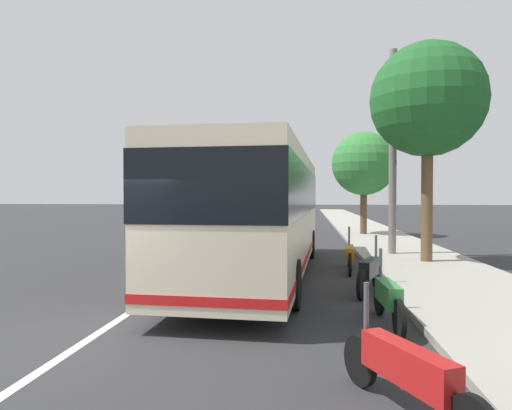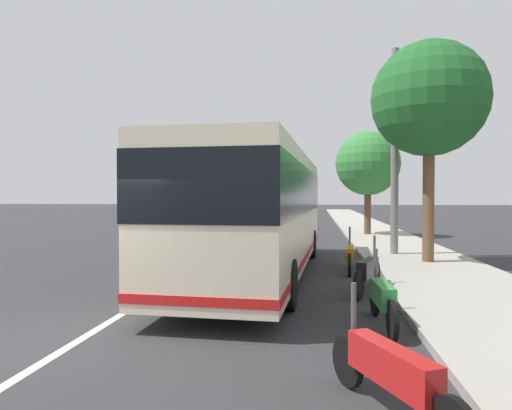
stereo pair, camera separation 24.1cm
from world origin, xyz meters
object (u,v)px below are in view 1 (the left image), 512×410
at_px(motorcycle_mid_row, 370,272).
at_px(roadside_tree_far_block, 364,164).
at_px(motorcycle_angled, 406,372).
at_px(motorcycle_far_end, 388,298).
at_px(car_far_distant, 235,216).
at_px(car_side_street, 258,210).
at_px(coach_bus, 262,206).
at_px(car_ahead_same_lane, 211,220).
at_px(motorcycle_nearest_curb, 349,255).
at_px(roadside_tree_mid_block, 428,101).
at_px(utility_pole, 393,154).
at_px(car_behind_bus, 287,217).

relative_size(motorcycle_mid_row, roadside_tree_far_block, 0.36).
height_order(motorcycle_angled, motorcycle_mid_row, motorcycle_mid_row).
bearing_deg(motorcycle_far_end, car_far_distant, 11.98).
bearing_deg(motorcycle_mid_row, car_side_street, 30.32).
distance_m(coach_bus, roadside_tree_far_block, 13.76).
distance_m(coach_bus, car_ahead_same_lane, 15.92).
relative_size(motorcycle_nearest_curb, car_side_street, 0.56).
bearing_deg(coach_bus, roadside_tree_mid_block, -62.06).
bearing_deg(car_far_distant, car_ahead_same_lane, -8.06).
bearing_deg(roadside_tree_mid_block, motorcycle_mid_row, 152.03).
relative_size(coach_bus, utility_pole, 1.58).
distance_m(motorcycle_nearest_curb, car_far_distant, 20.97).
bearing_deg(car_behind_bus, motorcycle_angled, -175.55).
height_order(car_far_distant, car_side_street, car_side_street).
bearing_deg(coach_bus, roadside_tree_far_block, -15.79).
xyz_separation_m(motorcycle_angled, motorcycle_far_end, (3.30, -0.39, 0.00)).
xyz_separation_m(motorcycle_far_end, motorcycle_nearest_curb, (5.72, 0.14, 0.01)).
height_order(motorcycle_far_end, utility_pole, utility_pole).
height_order(motorcycle_angled, car_far_distant, car_far_distant).
height_order(car_ahead_same_lane, car_far_distant, car_ahead_same_lane).
bearing_deg(car_behind_bus, motorcycle_nearest_curb, -172.47).
distance_m(motorcycle_angled, utility_pole, 12.92).
distance_m(roadside_tree_mid_block, roadside_tree_far_block, 10.61).
xyz_separation_m(car_far_distant, car_side_street, (16.29, 0.08, 0.02)).
height_order(roadside_tree_mid_block, utility_pole, utility_pole).
height_order(motorcycle_angled, motorcycle_nearest_curb, motorcycle_nearest_curb).
height_order(motorcycle_nearest_curb, car_side_street, car_side_street).
bearing_deg(motorcycle_angled, car_ahead_same_lane, -9.68).
bearing_deg(car_behind_bus, roadside_tree_mid_block, -163.91).
relative_size(motorcycle_far_end, car_behind_bus, 0.50).
height_order(motorcycle_nearest_curb, roadside_tree_far_block, roadside_tree_far_block).
relative_size(motorcycle_nearest_curb, car_behind_bus, 0.56).
relative_size(car_ahead_same_lane, car_side_street, 0.96).
xyz_separation_m(motorcycle_angled, roadside_tree_far_block, (20.94, -2.08, 3.54)).
xyz_separation_m(motorcycle_far_end, roadside_tree_mid_block, (7.12, -2.43, 4.81)).
distance_m(motorcycle_nearest_curb, car_behind_bus, 19.23).
height_order(car_ahead_same_lane, car_side_street, car_side_street).
bearing_deg(car_side_street, car_ahead_same_lane, -5.92).
distance_m(car_ahead_same_lane, utility_pole, 14.53).
relative_size(car_side_street, roadside_tree_mid_block, 0.59).
xyz_separation_m(car_ahead_same_lane, roadside_tree_far_block, (-2.26, -9.13, 3.30)).
xyz_separation_m(coach_bus, motorcycle_angled, (-8.05, -2.28, -1.47)).
bearing_deg(motorcycle_far_end, coach_bus, 26.45).
xyz_separation_m(car_far_distant, roadside_tree_far_block, (-7.97, -8.48, 3.30)).
bearing_deg(motorcycle_mid_row, roadside_tree_mid_block, -7.64).
distance_m(motorcycle_angled, roadside_tree_mid_block, 11.83).
relative_size(car_far_distant, roadside_tree_mid_block, 0.63).
relative_size(coach_bus, roadside_tree_far_block, 2.06).
relative_size(motorcycle_mid_row, car_side_street, 0.49).
relative_size(coach_bus, motorcycle_far_end, 5.60).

